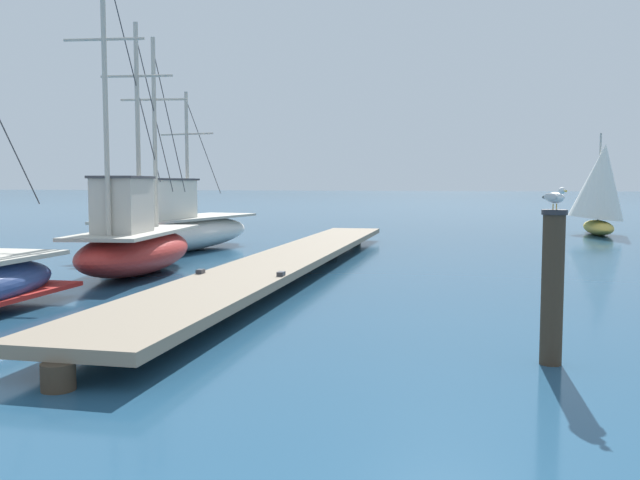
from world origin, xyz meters
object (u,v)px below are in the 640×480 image
object	(u,v)px
distant_sailboat	(600,189)
mooring_piling	(553,285)
perched_seagull	(555,197)
fishing_boat_0	(179,228)
fishing_boat_2	(135,243)

from	to	relation	value
distant_sailboat	mooring_piling	bearing A→B (deg)	-98.20
perched_seagull	distant_sailboat	size ratio (longest dim) A/B	0.07
perched_seagull	distant_sailboat	bearing A→B (deg)	81.78
perched_seagull	fishing_boat_0	bearing A→B (deg)	133.81
fishing_boat_2	distant_sailboat	size ratio (longest dim) A/B	1.69
fishing_boat_0	perched_seagull	size ratio (longest dim) A/B	23.22
fishing_boat_0	fishing_boat_2	world-z (taller)	fishing_boat_2
distant_sailboat	fishing_boat_2	bearing A→B (deg)	-126.90
perched_seagull	mooring_piling	bearing A→B (deg)	-53.56
mooring_piling	fishing_boat_0	bearing A→B (deg)	133.81
mooring_piling	perched_seagull	distance (m)	1.04
fishing_boat_0	perched_seagull	world-z (taller)	fishing_boat_0
fishing_boat_2	mooring_piling	size ratio (longest dim) A/B	4.04
fishing_boat_0	fishing_boat_2	distance (m)	5.44
fishing_boat_0	perched_seagull	xyz separation A→B (m)	(10.65, -11.10, 1.26)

